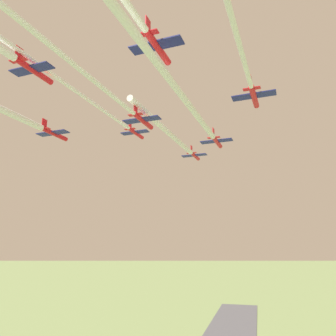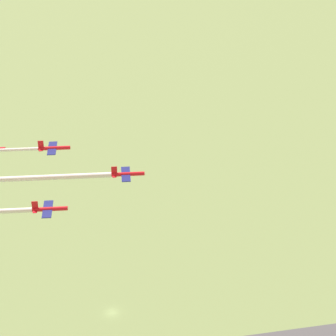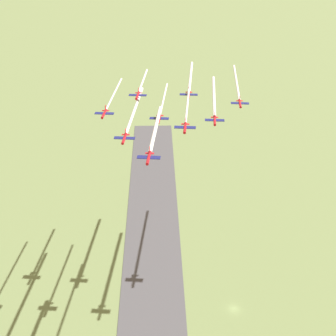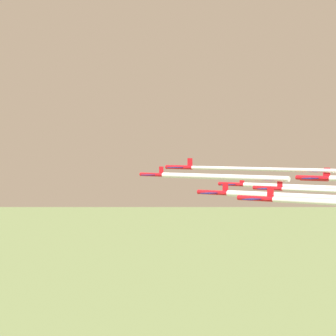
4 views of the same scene
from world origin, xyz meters
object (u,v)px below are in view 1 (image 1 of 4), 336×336
at_px(jet_3, 53,133).
at_px(jet_4, 142,120).
at_px(jet_7, 33,70).
at_px(jet_8, 157,46).
at_px(jet_1, 135,133).
at_px(jet_5, 254,96).
at_px(jet_0, 194,155).
at_px(jet_2, 217,141).

height_order(jet_3, jet_4, jet_4).
distance_m(jet_7, jet_8, 21.44).
height_order(jet_1, jet_5, jet_1).
bearing_deg(jet_7, jet_3, 120.47).
bearing_deg(jet_8, jet_5, 59.53).
bearing_deg(jet_7, jet_1, 90.00).
xyz_separation_m(jet_3, jet_5, (-34.31, -25.64, 1.48)).
bearing_deg(jet_0, jet_7, -101.09).
xyz_separation_m(jet_0, jet_2, (-19.48, 8.17, -2.36)).
bearing_deg(jet_8, jet_2, 90.00).
relative_size(jet_2, jet_4, 1.00).
bearing_deg(jet_2, jet_1, -180.00).
bearing_deg(jet_4, jet_1, 120.47).
bearing_deg(jet_8, jet_3, 150.46).
xyz_separation_m(jet_0, jet_8, (-41.28, 37.34, 0.07)).
relative_size(jet_7, jet_8, 1.00).
distance_m(jet_2, jet_5, 21.17).
relative_size(jet_0, jet_3, 1.00).
height_order(jet_0, jet_3, jet_0).
bearing_deg(jet_7, jet_2, 59.53).
xyz_separation_m(jet_2, jet_4, (-2.32, 20.99, 0.05)).
bearing_deg(jet_8, jet_4, 120.47).
height_order(jet_0, jet_7, jet_7).
relative_size(jet_3, jet_5, 1.00).
distance_m(jet_0, jet_1, 21.27).
relative_size(jet_0, jet_1, 1.00).
distance_m(jet_4, jet_7, 21.37).
bearing_deg(jet_2, jet_3, -150.46).
height_order(jet_0, jet_4, jet_0).
xyz_separation_m(jet_7, jet_8, (-17.16, -12.82, -0.87)).
distance_m(jet_2, jet_3, 36.93).
xyz_separation_m(jet_0, jet_1, (-2.32, 20.99, 2.52)).
relative_size(jet_0, jet_8, 1.00).
bearing_deg(jet_5, jet_2, 120.47).
height_order(jet_7, jet_8, jet_7).
distance_m(jet_1, jet_3, 21.68).
distance_m(jet_5, jet_8, 21.14).
bearing_deg(jet_5, jet_0, 120.47).
bearing_deg(jet_7, jet_0, 78.91).
relative_size(jet_0, jet_7, 1.00).
relative_size(jet_1, jet_8, 1.00).
bearing_deg(jet_3, jet_8, -29.54).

